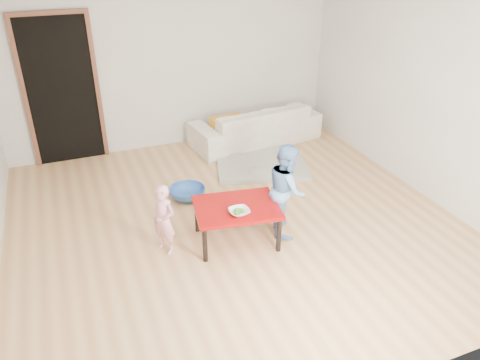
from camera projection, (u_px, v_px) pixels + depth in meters
floor at (234, 221)px, 5.47m from camera, size 5.00×5.00×0.01m
back_wall at (172, 61)px, 6.91m from camera, size 5.00×0.02×2.60m
right_wall at (425, 90)px, 5.67m from camera, size 0.02×5.00×2.60m
doorway at (62, 92)px, 6.50m from camera, size 1.02×0.08×2.11m
sofa at (255, 125)px, 7.39m from camera, size 2.13×1.05×0.60m
cushion at (230, 123)px, 7.00m from camera, size 0.54×0.49×0.13m
red_table at (237, 223)px, 5.03m from camera, size 0.97×0.79×0.44m
bowl at (239, 212)px, 4.78m from camera, size 0.21×0.21×0.05m
broccoli at (239, 212)px, 4.78m from camera, size 0.12×0.12×0.06m
child_pink at (164, 220)px, 4.79m from camera, size 0.31×0.34×0.77m
child_blue at (287, 189)px, 5.08m from camera, size 0.54×0.61×1.05m
basin at (187, 193)px, 5.92m from camera, size 0.46×0.46×0.14m
blanket at (261, 164)px, 6.74m from camera, size 1.50×1.36×0.06m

